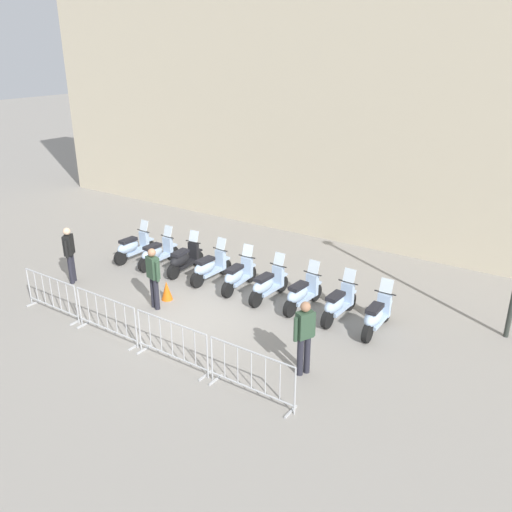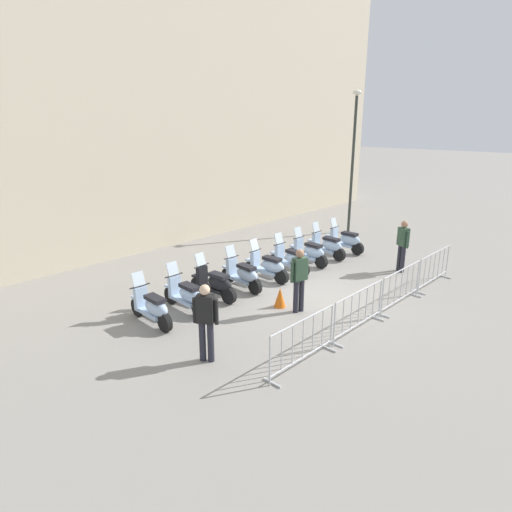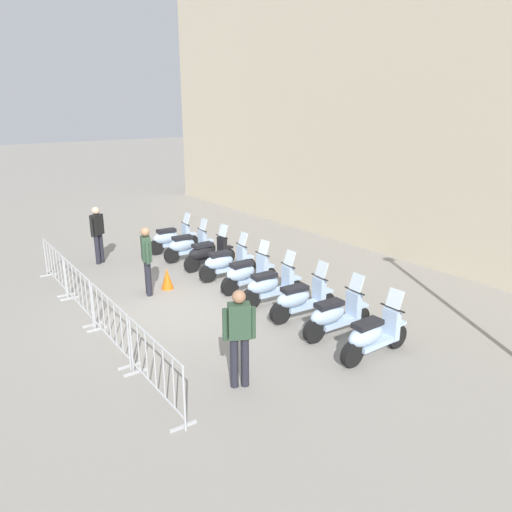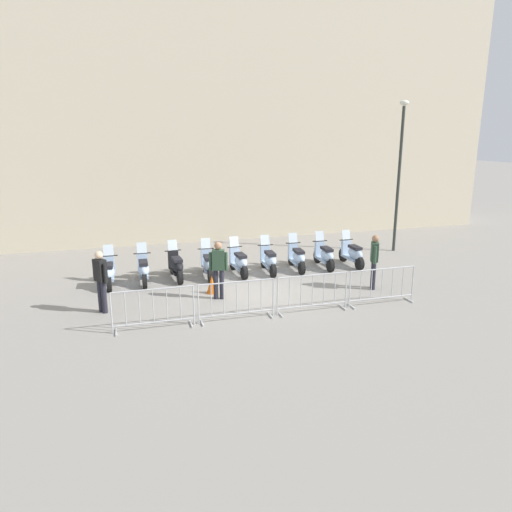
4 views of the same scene
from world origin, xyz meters
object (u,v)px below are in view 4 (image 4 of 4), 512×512
Objects in this scene: barrier_segment_0 at (153,309)px; motorcycle_6 at (297,258)px; motorcycle_3 at (208,264)px; street_lamp at (400,163)px; motorcycle_2 at (176,266)px; officer_mid_plaza at (218,267)px; motorcycle_8 at (352,254)px; motorcycle_4 at (239,262)px; officer_near_row_end at (374,259)px; motorcycle_1 at (143,270)px; barrier_segment_1 at (237,301)px; motorcycle_0 at (109,273)px; motorcycle_5 at (269,260)px; barrier_segment_3 at (382,287)px; traffic_cone at (212,285)px; barrier_segment_2 at (312,293)px; motorcycle_7 at (325,256)px; officer_by_barriers at (101,278)px.

motorcycle_6 is at bearing 29.46° from barrier_segment_0.
street_lamp is at bearing 3.87° from motorcycle_3.
motorcycle_2 is at bearing 172.18° from motorcycle_6.
motorcycle_8 is at bearing 14.42° from officer_mid_plaza.
officer_near_row_end reaches higher than motorcycle_4.
motorcycle_1 is 1.08m from motorcycle_2.
officer_near_row_end is (5.46, -3.37, 0.53)m from motorcycle_2.
barrier_segment_1 is at bearing -93.40° from officer_mid_plaza.
officer_mid_plaza reaches higher than barrier_segment_0.
motorcycle_1 is 1.00× the size of motorcycle_6.
motorcycle_0 is at bearing 155.24° from officer_near_row_end.
motorcycle_1 is 5.35m from motorcycle_6.
street_lamp is at bearing 27.28° from barrier_segment_1.
motorcycle_5 is 0.84× the size of barrier_segment_3.
street_lamp reaches higher than traffic_cone.
motorcycle_4 is 4.07m from barrier_segment_2.
barrier_segment_3 is (0.60, -4.02, 0.07)m from motorcycle_6.
motorcycle_7 is 0.84× the size of barrier_segment_0.
traffic_cone is (-2.52, -1.29, -0.18)m from motorcycle_5.
motorcycle_8 is (7.44, -0.93, 0.00)m from motorcycle_1.
barrier_segment_3 is (-0.46, -3.91, 0.07)m from motorcycle_7.
traffic_cone is at bearing -70.05° from motorcycle_2.
motorcycle_3 is at bearing -5.62° from motorcycle_1.
officer_by_barriers reaches higher than motorcycle_8.
motorcycle_0 is at bearing 173.08° from motorcycle_8.
officer_by_barriers is (-1.05, 1.72, 0.46)m from barrier_segment_0.
barrier_segment_3 is (2.72, -4.28, 0.07)m from motorcycle_4.
motorcycle_4 is at bearing 170.45° from motorcycle_5.
motorcycle_1 is at bearing 173.36° from motorcycle_6.
motorcycle_3 is 4.29m from motorcycle_7.
motorcycle_6 reaches higher than traffic_cone.
traffic_cone is (1.73, -1.83, -0.18)m from motorcycle_1.
officer_near_row_end is (7.00, 0.47, 0.46)m from barrier_segment_0.
motorcycle_8 reaches higher than barrier_segment_1.
officer_mid_plaza is at bearing 135.37° from barrier_segment_2.
motorcycle_3 is 0.99× the size of officer_by_barriers.
motorcycle_0 is at bearing 145.48° from traffic_cone.
motorcycle_1 is at bearing 172.80° from motorcycle_5.
barrier_segment_2 is at bearing -81.64° from motorcycle_4.
officer_near_row_end is (1.22, -2.79, 0.53)m from motorcycle_6.
officer_by_barriers is (-0.45, -2.27, 0.53)m from motorcycle_0.
barrier_segment_3 is 1.18× the size of officer_near_row_end.
motorcycle_2 and motorcycle_8 have the same top height.
officer_near_row_end reaches higher than motorcycle_8.
motorcycle_3 is 0.84× the size of barrier_segment_3.
officer_near_row_end is (4.41, -3.20, 0.53)m from motorcycle_3.
motorcycle_2 is at bearing 172.47° from motorcycle_7.
motorcycle_5 and motorcycle_6 have the same top height.
motorcycle_6 reaches higher than barrier_segment_3.
barrier_segment_2 is (2.13, -0.25, 0.00)m from barrier_segment_1.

